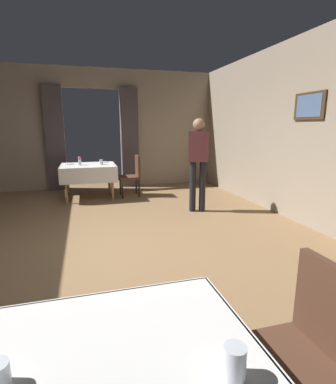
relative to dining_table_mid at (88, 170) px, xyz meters
The scene contains 12 objects.
ground 3.06m from the dining_table_mid, 86.47° to the right, with size 10.08×10.08×0.00m, color olive.
wall_right 4.60m from the dining_table_mid, 41.52° to the right, with size 0.16×8.40×3.00m.
wall_back 1.49m from the dining_table_mid, 81.20° to the left, with size 6.40×0.27×3.00m.
dining_table_mid is the anchor object (origin of this frame).
chair_near_right 5.75m from the dining_table_mid, 80.50° to the right, with size 0.45×0.44×0.93m.
chair_mid_right 0.99m from the dining_table_mid, ahead, with size 0.44×0.44×0.93m.
glass_near_d 5.98m from the dining_table_mid, 86.34° to the right, with size 0.08×0.08×0.12m, color silver.
flower_vase_mid 0.28m from the dining_table_mid, 167.17° to the right, with size 0.07×0.07×0.19m.
plate_mid_b 0.44m from the dining_table_mid, 158.13° to the left, with size 0.19×0.19×0.01m, color white.
plate_mid_c 0.53m from the dining_table_mid, 45.46° to the left, with size 0.20×0.20×0.01m, color white.
glass_mid_d 0.33m from the dining_table_mid, 11.15° to the right, with size 0.08×0.08×0.11m, color silver.
person_waiter_by_doorway 2.59m from the dining_table_mid, 40.74° to the right, with size 0.41×0.33×1.72m.
Camera 1 is at (-0.24, -3.71, 1.58)m, focal length 27.45 mm.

